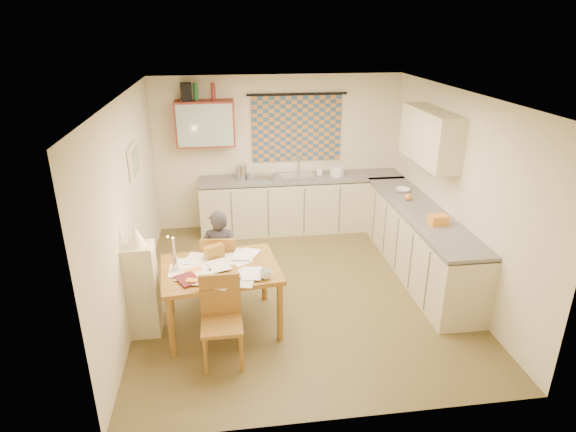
{
  "coord_description": "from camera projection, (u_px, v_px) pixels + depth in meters",
  "views": [
    {
      "loc": [
        -0.88,
        -5.42,
        3.26
      ],
      "look_at": [
        -0.12,
        0.2,
        0.96
      ],
      "focal_mm": 30.0,
      "sensor_mm": 36.0,
      "label": 1
    }
  ],
  "objects": [
    {
      "name": "upper_cabinet_right",
      "position": [
        430.0,
        136.0,
        6.35
      ],
      "size": [
        0.34,
        1.3,
        0.7
      ],
      "primitive_type": "cube",
      "color": "#C9BC8F",
      "rests_on": "wall_right"
    },
    {
      "name": "book",
      "position": [
        186.0,
        276.0,
        5.09
      ],
      "size": [
        0.32,
        0.36,
        0.02
      ],
      "primitive_type": "imported",
      "rotation": [
        0.0,
        0.0,
        0.26
      ],
      "color": "orange",
      "rests_on": "dining_table"
    },
    {
      "name": "window_blind",
      "position": [
        297.0,
        129.0,
        7.77
      ],
      "size": [
        1.45,
        0.03,
        1.05
      ],
      "primitive_type": "cube",
      "color": "#2D4D6E",
      "rests_on": "wall_back"
    },
    {
      "name": "orange_box",
      "position": [
        192.0,
        281.0,
        4.96
      ],
      "size": [
        0.13,
        0.1,
        0.04
      ],
      "primitive_type": "cube",
      "rotation": [
        0.0,
        0.0,
        -0.23
      ],
      "color": "orange",
      "rests_on": "dining_table"
    },
    {
      "name": "ceiling",
      "position": [
        301.0,
        94.0,
        5.37
      ],
      "size": [
        4.0,
        4.5,
        0.02
      ],
      "primitive_type": "cube",
      "color": "white",
      "rests_on": "floor"
    },
    {
      "name": "wall_cabinet_glass",
      "position": [
        205.0,
        126.0,
        7.25
      ],
      "size": [
        0.84,
        0.02,
        0.64
      ],
      "primitive_type": "cube",
      "color": "#99B2A5",
      "rests_on": "wall_back"
    },
    {
      "name": "person",
      "position": [
        220.0,
        257.0,
        5.85
      ],
      "size": [
        0.47,
        0.34,
        1.2
      ],
      "primitive_type": "imported",
      "rotation": [
        0.0,
        0.0,
        3.09
      ],
      "color": "black",
      "rests_on": "floor"
    },
    {
      "name": "orange_bag",
      "position": [
        438.0,
        220.0,
        5.95
      ],
      "size": [
        0.23,
        0.17,
        0.12
      ],
      "primitive_type": "cube",
      "rotation": [
        0.0,
        0.0,
        0.07
      ],
      "color": "orange",
      "rests_on": "counter_right"
    },
    {
      "name": "counter_right",
      "position": [
        418.0,
        241.0,
        6.61
      ],
      "size": [
        0.62,
        2.95,
        0.92
      ],
      "color": "#C9BC8F",
      "rests_on": "floor"
    },
    {
      "name": "wall_left",
      "position": [
        129.0,
        207.0,
        5.59
      ],
      "size": [
        0.02,
        4.5,
        2.5
      ],
      "primitive_type": "cube",
      "color": "beige",
      "rests_on": "floor"
    },
    {
      "name": "dining_table",
      "position": [
        222.0,
        296.0,
        5.42
      ],
      "size": [
        1.37,
        1.1,
        0.75
      ],
      "rotation": [
        0.0,
        0.0,
        0.11
      ],
      "color": "brown",
      "rests_on": "floor"
    },
    {
      "name": "candle_flame",
      "position": [
        168.0,
        237.0,
        5.04
      ],
      "size": [
        0.02,
        0.02,
        0.02
      ],
      "primitive_type": "sphere",
      "color": "#FFCC66",
      "rests_on": "dining_table"
    },
    {
      "name": "fruit_orange",
      "position": [
        408.0,
        197.0,
        6.76
      ],
      "size": [
        0.1,
        0.1,
        0.1
      ],
      "primitive_type": "sphere",
      "color": "orange",
      "rests_on": "counter_right"
    },
    {
      "name": "letter_rack",
      "position": [
        214.0,
        252.0,
        5.46
      ],
      "size": [
        0.24,
        0.19,
        0.16
      ],
      "primitive_type": "cube",
      "rotation": [
        0.0,
        0.0,
        0.46
      ],
      "color": "brown",
      "rests_on": "dining_table"
    },
    {
      "name": "curtain_rod",
      "position": [
        297.0,
        94.0,
        7.54
      ],
      "size": [
        1.6,
        0.04,
        0.04
      ],
      "primitive_type": "cylinder",
      "rotation": [
        0.0,
        1.57,
        0.0
      ],
      "color": "black",
      "rests_on": "wall_back"
    },
    {
      "name": "dish_rack",
      "position": [
        262.0,
        177.0,
        7.71
      ],
      "size": [
        0.43,
        0.4,
        0.06
      ],
      "primitive_type": "cube",
      "rotation": [
        0.0,
        0.0,
        -0.33
      ],
      "color": "silver",
      "rests_on": "counter_back"
    },
    {
      "name": "wall_cabinet",
      "position": [
        205.0,
        123.0,
        7.4
      ],
      "size": [
        0.9,
        0.34,
        0.7
      ],
      "primitive_type": "cube",
      "color": "maroon",
      "rests_on": "wall_back"
    },
    {
      "name": "soap_bottle",
      "position": [
        319.0,
        170.0,
        7.85
      ],
      "size": [
        0.1,
        0.1,
        0.18
      ],
      "primitive_type": "imported",
      "rotation": [
        0.0,
        0.0,
        -0.12
      ],
      "color": "white",
      "rests_on": "counter_back"
    },
    {
      "name": "bottle_green",
      "position": [
        196.0,
        92.0,
        7.21
      ],
      "size": [
        0.09,
        0.09,
        0.26
      ],
      "primitive_type": "cylinder",
      "rotation": [
        0.0,
        0.0,
        -0.26
      ],
      "color": "#195926",
      "rests_on": "wall_cabinet"
    },
    {
      "name": "lampshade",
      "position": [
        136.0,
        236.0,
        5.0
      ],
      "size": [
        0.2,
        0.2,
        0.22
      ],
      "primitive_type": "cone",
      "color": "#F6EBCE",
      "rests_on": "shelf_stand"
    },
    {
      "name": "eyeglasses",
      "position": [
        239.0,
        279.0,
        5.02
      ],
      "size": [
        0.13,
        0.06,
        0.02
      ],
      "primitive_type": "cube",
      "rotation": [
        0.0,
        0.0,
        0.13
      ],
      "color": "black",
      "rests_on": "dining_table"
    },
    {
      "name": "bottle_brown",
      "position": [
        213.0,
        91.0,
        7.24
      ],
      "size": [
        0.08,
        0.08,
        0.26
      ],
      "primitive_type": "cylinder",
      "rotation": [
        0.0,
        0.0,
        -0.2
      ],
      "color": "maroon",
      "rests_on": "wall_cabinet"
    },
    {
      "name": "mug",
      "position": [
        266.0,
        274.0,
        5.04
      ],
      "size": [
        0.22,
        0.22,
        0.1
      ],
      "primitive_type": "imported",
      "rotation": [
        0.0,
        0.0,
        0.41
      ],
      "color": "white",
      "rests_on": "dining_table"
    },
    {
      "name": "candle",
      "position": [
        174.0,
        247.0,
        5.09
      ],
      "size": [
        0.03,
        0.03,
        0.22
      ],
      "primitive_type": "cylinder",
      "rotation": [
        0.0,
        0.0,
        -0.17
      ],
      "color": "white",
      "rests_on": "dining_table"
    },
    {
      "name": "mixing_bowl",
      "position": [
        337.0,
        171.0,
        7.84
      ],
      "size": [
        0.26,
        0.26,
        0.16
      ],
      "primitive_type": "cylinder",
      "rotation": [
        0.0,
        0.0,
        -0.1
      ],
      "color": "white",
      "rests_on": "counter_back"
    },
    {
      "name": "papers",
      "position": [
        218.0,
        267.0,
        5.26
      ],
      "size": [
        1.03,
        0.97,
        0.03
      ],
      "rotation": [
        0.0,
        0.0,
        0.11
      ],
      "color": "white",
      "rests_on": "dining_table"
    },
    {
      "name": "chair_far",
      "position": [
        222.0,
        280.0,
        5.97
      ],
      "size": [
        0.45,
        0.45,
        0.91
      ],
      "rotation": [
        0.0,
        0.0,
        3.03
      ],
      "color": "brown",
      "rests_on": "floor"
    },
    {
      "name": "counter_back",
      "position": [
        301.0,
        204.0,
        7.97
      ],
      "size": [
        3.3,
        0.62,
        0.92
      ],
      "color": "#C9BC8F",
      "rests_on": "floor"
    },
    {
      "name": "tap",
      "position": [
        299.0,
        165.0,
        7.91
      ],
      "size": [
        0.04,
        0.04,
        0.28
      ],
      "primitive_type": "cylinder",
      "rotation": [
        0.0,
        0.0,
        0.37
      ],
      "color": "silver",
      "rests_on": "counter_back"
    },
    {
      "name": "stove",
      "position": [
        456.0,
        284.0,
        5.56
      ],
      "size": [
        0.57,
        0.57,
        0.88
      ],
      "color": "white",
      "rests_on": "floor"
    },
    {
      "name": "kettle",
      "position": [
        241.0,
        172.0,
        7.63
      ],
      "size": [
        0.23,
        0.23,
        0.24
      ],
      "primitive_type": "cylinder",
      "rotation": [
        0.0,
        0.0,
        -0.32
      ],
      "color": "silver",
      "rests_on": "counter_back"
    },
    {
      "name": "wall_back",
      "position": [
        278.0,
        153.0,
        7.92
      ],
      "size": [
        4.0,
        0.02,
        2.5
      ],
      "primitive_type": "cube",
      "color": "beige",
      "rests_on": "floor"
    },
    {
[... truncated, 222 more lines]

